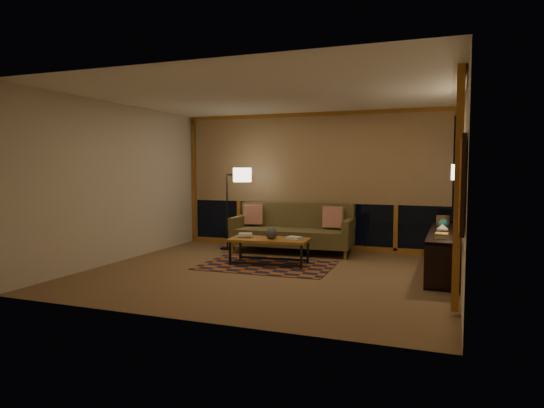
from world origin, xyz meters
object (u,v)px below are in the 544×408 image
(coffee_table, at_px, (269,252))
(bookshelf, at_px, (442,252))
(sofa, at_px, (292,229))
(floor_lamp, at_px, (227,208))

(coffee_table, xyz_separation_m, bookshelf, (2.71, 0.40, 0.10))
(sofa, height_order, coffee_table, sofa)
(sofa, height_order, floor_lamp, floor_lamp)
(coffee_table, distance_m, bookshelf, 2.74)
(coffee_table, height_order, bookshelf, bookshelf)
(coffee_table, height_order, floor_lamp, floor_lamp)
(coffee_table, xyz_separation_m, floor_lamp, (-1.35, 1.18, 0.59))
(bookshelf, bearing_deg, coffee_table, -171.52)
(floor_lamp, xyz_separation_m, bookshelf, (4.06, -0.77, -0.49))
(sofa, relative_size, bookshelf, 0.88)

